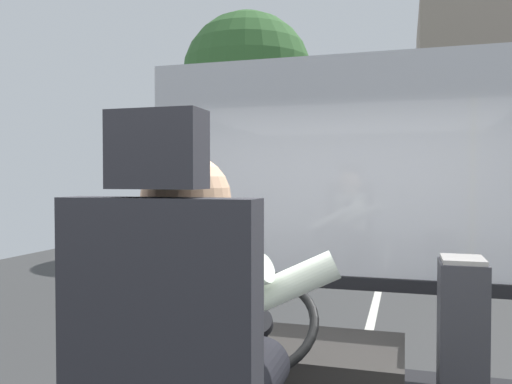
{
  "coord_description": "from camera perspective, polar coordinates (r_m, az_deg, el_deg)",
  "views": [
    {
      "loc": [
        0.44,
        -1.64,
        1.98
      ],
      "look_at": [
        -0.24,
        0.67,
        1.91
      ],
      "focal_mm": 35.97,
      "sensor_mm": 36.0,
      "label": 1
    }
  ],
  "objects": [
    {
      "name": "ground",
      "position": [
        10.64,
        13.8,
        -9.35
      ],
      "size": [
        18.0,
        44.0,
        0.06
      ],
      "color": "#363636"
    },
    {
      "name": "windshield_panel",
      "position": [
        3.29,
        8.63,
        -0.61
      ],
      "size": [
        2.5,
        0.08,
        1.48
      ],
      "color": "silver"
    },
    {
      "name": "street_tree",
      "position": [
        14.05,
        -0.95,
        12.5
      ],
      "size": [
        3.46,
        3.46,
        6.4
      ],
      "color": "#4C3828",
      "rests_on": "ground"
    },
    {
      "name": "bus_driver",
      "position": [
        1.47,
        -6.58,
        -15.6
      ],
      "size": [
        0.75,
        0.56,
        0.77
      ],
      "color": "black",
      "rests_on": "driver_seat"
    },
    {
      "name": "fare_box",
      "position": [
        2.6,
        21.92,
        -15.69
      ],
      "size": [
        0.2,
        0.26,
        0.81
      ],
      "color": "#333338",
      "rests_on": "bus_floor"
    },
    {
      "name": "steering_console",
      "position": [
        2.57,
        3.04,
        -20.16
      ],
      "size": [
        1.1,
        0.97,
        0.77
      ],
      "color": "#282623",
      "rests_on": "bus_floor"
    }
  ]
}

